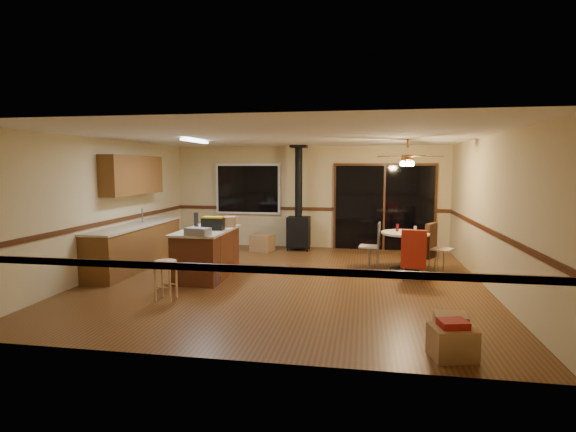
% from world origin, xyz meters
% --- Properties ---
extents(floor, '(7.00, 7.00, 0.00)m').
position_xyz_m(floor, '(0.00, 0.00, 0.00)').
color(floor, '#583418').
rests_on(floor, ground).
extents(ceiling, '(7.00, 7.00, 0.00)m').
position_xyz_m(ceiling, '(0.00, 0.00, 2.60)').
color(ceiling, silver).
rests_on(ceiling, ground).
extents(wall_back, '(7.00, 0.00, 7.00)m').
position_xyz_m(wall_back, '(0.00, 3.50, 1.30)').
color(wall_back, tan).
rests_on(wall_back, ground).
extents(wall_front, '(7.00, 0.00, 7.00)m').
position_xyz_m(wall_front, '(0.00, -3.50, 1.30)').
color(wall_front, tan).
rests_on(wall_front, ground).
extents(wall_left, '(0.00, 7.00, 7.00)m').
position_xyz_m(wall_left, '(-3.50, 0.00, 1.30)').
color(wall_left, tan).
rests_on(wall_left, ground).
extents(wall_right, '(0.00, 7.00, 7.00)m').
position_xyz_m(wall_right, '(3.50, 0.00, 1.30)').
color(wall_right, tan).
rests_on(wall_right, ground).
extents(chair_rail, '(7.00, 7.00, 0.08)m').
position_xyz_m(chair_rail, '(0.00, 0.00, 1.00)').
color(chair_rail, '#412010').
rests_on(chair_rail, ground).
extents(window, '(1.72, 0.10, 1.32)m').
position_xyz_m(window, '(-1.60, 3.45, 1.50)').
color(window, black).
rests_on(window, ground).
extents(sliding_door, '(2.52, 0.10, 2.10)m').
position_xyz_m(sliding_door, '(1.90, 3.45, 1.05)').
color(sliding_door, black).
rests_on(sliding_door, ground).
extents(lower_cabinets, '(0.60, 3.00, 0.86)m').
position_xyz_m(lower_cabinets, '(-3.20, 0.50, 0.43)').
color(lower_cabinets, brown).
rests_on(lower_cabinets, ground).
extents(countertop, '(0.64, 3.04, 0.04)m').
position_xyz_m(countertop, '(-3.20, 0.50, 0.88)').
color(countertop, '#BFB394').
rests_on(countertop, lower_cabinets).
extents(upper_cabinets, '(0.35, 2.00, 0.80)m').
position_xyz_m(upper_cabinets, '(-3.33, 0.70, 1.90)').
color(upper_cabinets, brown).
rests_on(upper_cabinets, ground).
extents(kitchen_island, '(0.88, 1.68, 0.90)m').
position_xyz_m(kitchen_island, '(-1.50, 0.00, 0.45)').
color(kitchen_island, '#4F2513').
rests_on(kitchen_island, ground).
extents(wood_stove, '(0.55, 0.50, 2.52)m').
position_xyz_m(wood_stove, '(-0.20, 3.05, 0.73)').
color(wood_stove, black).
rests_on(wood_stove, ground).
extents(ceiling_fan, '(0.24, 0.24, 0.55)m').
position_xyz_m(ceiling_fan, '(2.22, 1.13, 2.21)').
color(ceiling_fan, brown).
rests_on(ceiling_fan, ceiling).
extents(fluorescent_strip, '(0.10, 1.20, 0.04)m').
position_xyz_m(fluorescent_strip, '(-1.80, 0.30, 2.56)').
color(fluorescent_strip, white).
rests_on(fluorescent_strip, ceiling).
extents(toolbox_grey, '(0.46, 0.32, 0.13)m').
position_xyz_m(toolbox_grey, '(-1.39, -0.72, 0.97)').
color(toolbox_grey, slate).
rests_on(toolbox_grey, kitchen_island).
extents(toolbox_black, '(0.40, 0.21, 0.22)m').
position_xyz_m(toolbox_black, '(-1.36, -0.03, 1.01)').
color(toolbox_black, black).
rests_on(toolbox_black, kitchen_island).
extents(toolbox_yellow_lid, '(0.36, 0.19, 0.03)m').
position_xyz_m(toolbox_yellow_lid, '(-1.36, -0.03, 1.14)').
color(toolbox_yellow_lid, gold).
rests_on(toolbox_yellow_lid, toolbox_black).
extents(box_on_island, '(0.28, 0.33, 0.20)m').
position_xyz_m(box_on_island, '(-1.19, 0.50, 1.00)').
color(box_on_island, olive).
rests_on(box_on_island, kitchen_island).
extents(bottle_dark, '(0.10, 0.10, 0.28)m').
position_xyz_m(bottle_dark, '(-1.82, 0.31, 1.04)').
color(bottle_dark, black).
rests_on(bottle_dark, kitchen_island).
extents(bottle_pink, '(0.08, 0.08, 0.22)m').
position_xyz_m(bottle_pink, '(-1.28, 0.30, 1.01)').
color(bottle_pink, '#D84C8C').
rests_on(bottle_pink, kitchen_island).
extents(bottle_white, '(0.07, 0.07, 0.17)m').
position_xyz_m(bottle_white, '(-1.68, 0.42, 0.99)').
color(bottle_white, white).
rests_on(bottle_white, kitchen_island).
extents(bar_stool, '(0.40, 0.40, 0.62)m').
position_xyz_m(bar_stool, '(-1.62, -1.53, 0.31)').
color(bar_stool, tan).
rests_on(bar_stool, floor).
extents(blue_bucket, '(0.31, 0.31, 0.23)m').
position_xyz_m(blue_bucket, '(-1.24, -0.61, 0.12)').
color(blue_bucket, '#0B299E').
rests_on(blue_bucket, floor).
extents(dining_table, '(0.95, 0.95, 0.78)m').
position_xyz_m(dining_table, '(2.22, 1.13, 0.53)').
color(dining_table, black).
rests_on(dining_table, ground).
extents(glass_red, '(0.07, 0.07, 0.15)m').
position_xyz_m(glass_red, '(2.07, 1.23, 0.86)').
color(glass_red, '#590C14').
rests_on(glass_red, dining_table).
extents(glass_cream, '(0.07, 0.07, 0.13)m').
position_xyz_m(glass_cream, '(2.40, 1.08, 0.85)').
color(glass_cream, beige).
rests_on(glass_cream, dining_table).
extents(chair_left, '(0.44, 0.44, 0.51)m').
position_xyz_m(chair_left, '(1.63, 1.22, 0.59)').
color(chair_left, tan).
rests_on(chair_left, ground).
extents(chair_near, '(0.48, 0.51, 0.70)m').
position_xyz_m(chair_near, '(2.30, 0.25, 0.60)').
color(chair_near, tan).
rests_on(chair_near, ground).
extents(chair_right, '(0.60, 0.59, 0.70)m').
position_xyz_m(chair_right, '(2.76, 1.27, 0.60)').
color(chair_right, tan).
rests_on(chair_right, ground).
extents(box_under_window, '(0.60, 0.52, 0.42)m').
position_xyz_m(box_under_window, '(-1.06, 2.73, 0.21)').
color(box_under_window, olive).
rests_on(box_under_window, floor).
extents(box_corner_a, '(0.52, 0.47, 0.34)m').
position_xyz_m(box_corner_a, '(2.37, -3.04, 0.17)').
color(box_corner_a, olive).
rests_on(box_corner_a, floor).
extents(box_corner_b, '(0.38, 0.33, 0.31)m').
position_xyz_m(box_corner_b, '(2.46, -2.46, 0.15)').
color(box_corner_b, olive).
rests_on(box_corner_b, floor).
extents(box_small_red, '(0.34, 0.30, 0.08)m').
position_xyz_m(box_small_red, '(2.37, -3.04, 0.38)').
color(box_small_red, maroon).
rests_on(box_small_red, box_corner_a).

